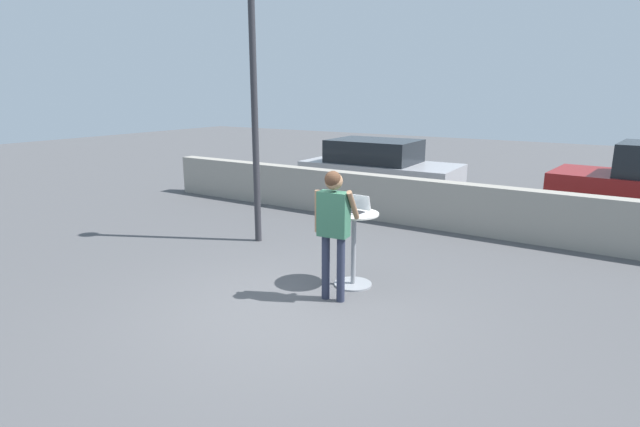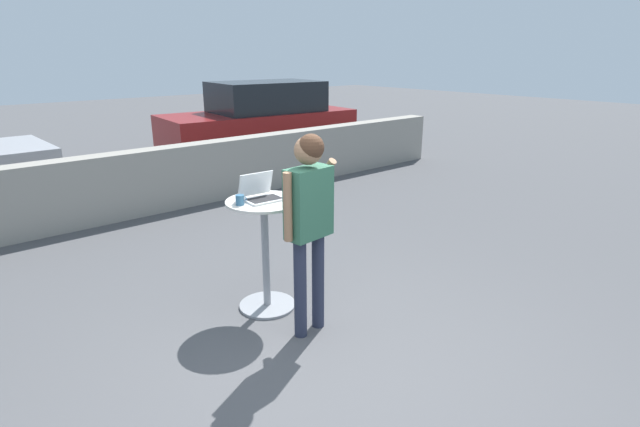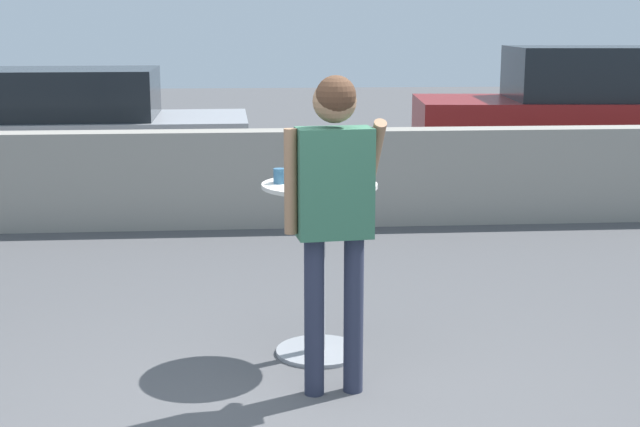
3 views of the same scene
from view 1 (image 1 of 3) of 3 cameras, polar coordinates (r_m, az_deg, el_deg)
name	(u,v)px [view 1 (image 1 of 3)]	position (r m, az deg, el deg)	size (l,w,h in m)	color
ground_plane	(292,310)	(6.54, -3.24, -11.00)	(50.00, 50.00, 0.00)	#4C4C4F
pavement_kerb	(429,204)	(10.52, 12.36, 1.12)	(14.10, 0.35, 0.98)	gray
cafe_table	(354,243)	(7.14, 3.86, -3.33)	(0.70, 0.70, 1.08)	gray
laptop	(356,209)	(7.04, 4.12, 0.57)	(0.36, 0.33, 0.24)	silver
coffee_mug	(340,207)	(7.14, 2.32, 0.72)	(0.11, 0.08, 0.09)	#336084
standing_person	(333,219)	(6.48, 1.55, -0.58)	(0.55, 0.41, 1.76)	#282D42
parked_car_near_street	(379,167)	(13.49, 6.72, 5.25)	(4.14, 2.07, 1.49)	#9E9EA3
street_lamp	(253,75)	(9.09, -7.62, 15.39)	(0.32, 0.32, 4.72)	#2D2D33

